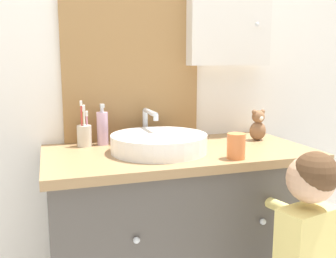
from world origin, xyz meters
The scene contains 7 objects.
wall_back centered at (0.01, 0.62, 1.27)m, with size 3.20×0.18×2.50m.
vanity_counter centered at (0.00, 0.32, 0.44)m, with size 1.11×0.56×0.88m.
sink_basin centered at (-0.09, 0.31, 0.92)m, with size 0.40×0.45×0.16m.
toothbrush_holder centered at (-0.37, 0.51, 0.93)m, with size 0.06×0.06×0.20m.
soap_dispenser centered at (-0.29, 0.52, 0.95)m, with size 0.05×0.05×0.18m.
teddy_bear centered at (0.42, 0.40, 0.95)m, with size 0.08×0.07×0.15m.
drinking_cup centered at (0.16, 0.11, 0.93)m, with size 0.07×0.07×0.10m, color orange.
Camera 1 is at (-0.52, -1.13, 1.23)m, focal length 40.00 mm.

